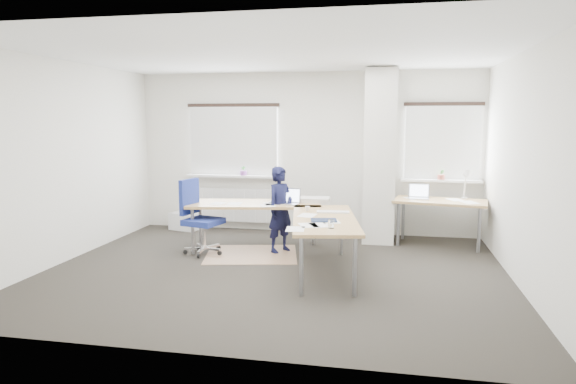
% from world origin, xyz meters
% --- Properties ---
extents(ground, '(6.00, 6.00, 0.00)m').
position_xyz_m(ground, '(0.00, 0.00, 0.00)').
color(ground, '#292721').
rests_on(ground, ground).
extents(room_shell, '(6.04, 5.04, 2.82)m').
position_xyz_m(room_shell, '(0.18, 0.45, 1.75)').
color(room_shell, silver).
rests_on(room_shell, ground).
extents(floor_mat, '(1.53, 1.37, 0.01)m').
position_xyz_m(floor_mat, '(-0.52, 0.76, 0.00)').
color(floor_mat, '#997353').
rests_on(floor_mat, ground).
extents(white_crate, '(0.59, 0.48, 0.31)m').
position_xyz_m(white_crate, '(-2.17, 2.25, 0.15)').
color(white_crate, white).
rests_on(white_crate, ground).
extents(desk_main, '(2.82, 2.63, 0.96)m').
position_xyz_m(desk_main, '(0.10, 0.58, 0.69)').
color(desk_main, '#9E6E44').
rests_on(desk_main, ground).
extents(desk_side, '(1.50, 0.93, 1.22)m').
position_xyz_m(desk_side, '(2.26, 1.88, 0.69)').
color(desk_side, '#9E6E44').
rests_on(desk_side, ground).
extents(task_chair, '(0.62, 0.60, 1.11)m').
position_xyz_m(task_chair, '(-1.27, 0.69, 0.31)').
color(task_chair, navy).
rests_on(task_chair, ground).
extents(person, '(0.52, 0.56, 1.29)m').
position_xyz_m(person, '(-0.13, 1.02, 0.65)').
color(person, black).
rests_on(person, ground).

